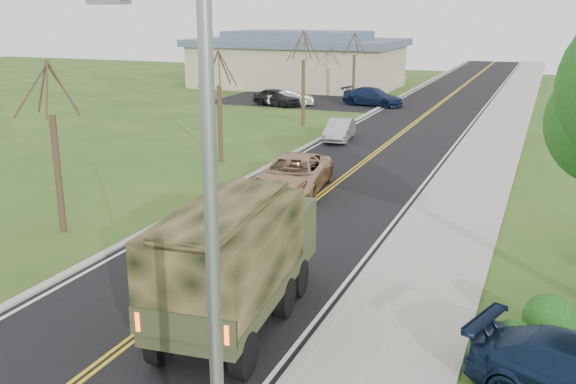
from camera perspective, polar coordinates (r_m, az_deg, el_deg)
The scene contains 16 objects.
road at distance 48.48m, azimuth 11.73°, elevation 6.42°, with size 8.00×120.00×0.01m, color black.
curb_right at distance 47.90m, azimuth 16.63°, elevation 6.05°, with size 0.30×120.00×0.12m, color #9E998E.
sidewalk_right at distance 47.77m, azimuth 18.72°, elevation 5.84°, with size 3.20×120.00×0.10m, color #9E998E.
curb_left at distance 49.39m, azimuth 6.97°, elevation 6.85°, with size 0.30×120.00×0.10m, color #9E998E.
street_light at distance 8.25m, azimuth -7.28°, elevation -7.05°, with size 1.65×0.22×8.00m.
bare_tree_a at distance 23.75m, azimuth -19.88°, elevation 2.70°, with size 1.93×2.26×6.08m.
bare_tree_b at distance 33.46m, azimuth -6.07°, elevation 6.86°, with size 1.83×2.14×5.73m.
bare_tree_c at distance 44.25m, azimuth 1.36°, elevation 9.50°, with size 2.04×2.39×6.42m.
bare_tree_d at distance 55.59m, azimuth 5.87°, elevation 10.47°, with size 1.88×2.20×5.91m.
commercial_building at distance 67.90m, azimuth 0.91°, elevation 11.61°, with size 25.50×21.50×5.65m.
military_truck at distance 15.80m, azimuth -4.58°, elevation -5.49°, with size 2.94×6.82×3.31m.
suv_champagne at distance 27.81m, azimuth 0.44°, elevation 1.58°, with size 2.63×5.71×1.59m, color tan.
sedan_silver at distance 39.33m, azimuth 4.61°, elevation 5.53°, with size 1.38×3.95×1.30m, color #AFB0B5.
lot_car_dark at distance 53.89m, azimuth -1.03°, elevation 8.43°, with size 1.71×4.25×1.45m, color black.
lot_car_silver at distance 53.95m, azimuth 0.24°, elevation 8.34°, with size 1.34×3.84×1.26m, color silver.
lot_car_navy at distance 54.34m, azimuth 7.57°, elevation 8.39°, with size 2.11×5.19×1.50m, color #101D3D.
Camera 1 is at (8.72, -7.08, 7.61)m, focal length 40.00 mm.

